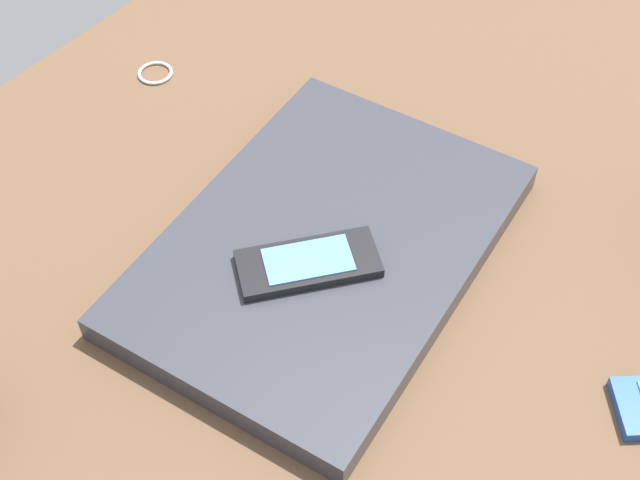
{
  "coord_description": "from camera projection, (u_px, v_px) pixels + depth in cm",
  "views": [
    {
      "loc": [
        45.73,
        29.0,
        62.38
      ],
      "look_at": [
        7.13,
        -0.46,
        5.0
      ],
      "focal_mm": 49.99,
      "sensor_mm": 36.0,
      "label": 1
    }
  ],
  "objects": [
    {
      "name": "laptop_closed",
      "position": [
        320.0,
        246.0,
        0.76
      ],
      "size": [
        36.75,
        27.47,
        2.52
      ],
      "primitive_type": "cube",
      "rotation": [
        0.0,
        0.0,
        0.1
      ],
      "color": "#33353D",
      "rests_on": "desk_surface"
    },
    {
      "name": "key_ring",
      "position": [
        155.0,
        73.0,
        0.92
      ],
      "size": [
        3.67,
        3.67,
        0.36
      ],
      "primitive_type": "torus",
      "color": "silver",
      "rests_on": "desk_surface"
    },
    {
      "name": "desk_surface",
      "position": [
        371.0,
        220.0,
        0.81
      ],
      "size": [
        120.0,
        80.0,
        3.0
      ],
      "primitive_type": "cube",
      "color": "brown",
      "rests_on": "ground"
    },
    {
      "name": "cell_phone_on_laptop",
      "position": [
        308.0,
        263.0,
        0.72
      ],
      "size": [
        12.01,
        11.07,
        1.0
      ],
      "color": "black",
      "rests_on": "laptop_closed"
    }
  ]
}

